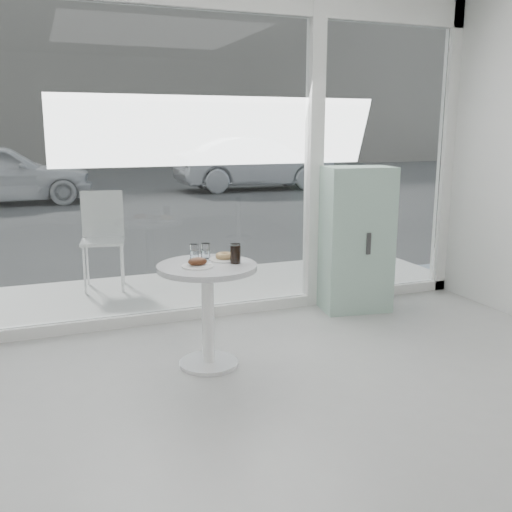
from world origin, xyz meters
name	(u,v)px	position (x,y,z in m)	size (l,w,h in m)	color
ground	(425,500)	(0.00, 0.00, 0.00)	(6.00, 6.00, 0.00)	#9C9C9A
storefront	(232,130)	(0.07, 3.00, 1.71)	(5.00, 0.14, 3.00)	white
main_table	(208,294)	(-0.50, 1.90, 0.55)	(0.72, 0.72, 0.77)	white
patio_deck	(203,290)	(0.00, 3.80, 0.03)	(5.60, 1.60, 0.05)	white
street	(91,187)	(0.00, 16.00, 0.00)	(40.00, 24.00, 0.00)	#343434
far_building	(65,75)	(0.00, 25.00, 4.00)	(40.00, 2.00, 8.00)	gray
mint_cabinet	(356,239)	(1.21, 2.70, 0.69)	(0.69, 0.52, 1.38)	#8EB5A1
patio_chair	(103,233)	(-0.97, 4.25, 0.63)	(0.51, 0.51, 1.02)	white
car_silver	(255,164)	(4.37, 13.51, 0.74)	(1.57, 4.51, 1.48)	#989A9F
plate_fritter	(198,263)	(-0.58, 1.85, 0.80)	(0.23, 0.23, 0.07)	white
plate_donut	(225,257)	(-0.34, 1.99, 0.79)	(0.23, 0.23, 0.06)	white
water_tumbler_a	(194,252)	(-0.53, 2.11, 0.82)	(0.07, 0.07, 0.11)	white
water_tumbler_b	(206,252)	(-0.45, 2.10, 0.82)	(0.07, 0.07, 0.11)	white
cola_glass	(235,254)	(-0.29, 1.87, 0.84)	(0.08, 0.08, 0.14)	white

